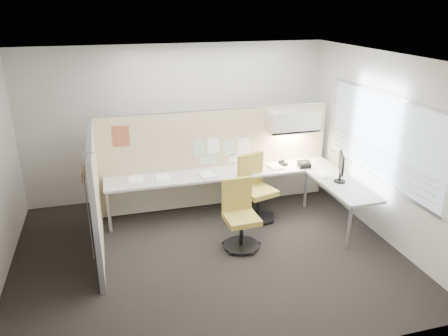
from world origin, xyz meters
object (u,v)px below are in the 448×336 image
object	(u,v)px
desk	(244,180)
phone	(304,164)
chair_right	(255,190)
monitor	(341,166)
chair_left	(240,217)

from	to	relation	value
desk	phone	xyz separation A→B (m)	(1.10, -0.00, 0.18)
desk	chair_right	bearing A→B (deg)	-62.54
desk	chair_right	world-z (taller)	chair_right
chair_right	monitor	distance (m)	1.45
phone	monitor	bearing A→B (deg)	-67.66
phone	desk	bearing A→B (deg)	-176.57
desk	monitor	bearing A→B (deg)	-29.56
phone	chair_left	bearing A→B (deg)	-141.85
desk	phone	bearing A→B (deg)	-0.00
chair_right	chair_left	bearing A→B (deg)	-139.23
monitor	phone	size ratio (longest dim) A/B	2.17
chair_right	monitor	xyz separation A→B (m)	(1.25, -0.54, 0.50)
monitor	desk	bearing A→B (deg)	83.40
desk	monitor	xyz separation A→B (m)	(1.37, -0.78, 0.40)
chair_left	monitor	distance (m)	1.87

